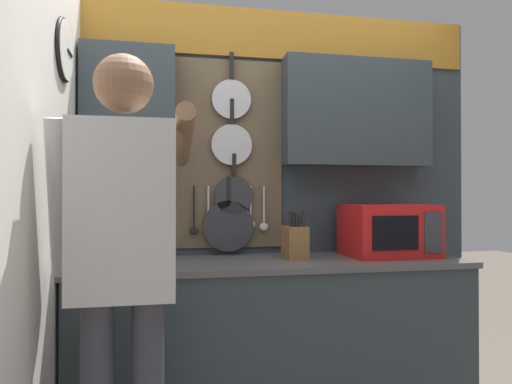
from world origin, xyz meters
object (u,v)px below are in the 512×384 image
Objects in this scene: utensil_crock at (106,246)px; person at (123,246)px; microwave at (388,230)px; knife_block at (295,242)px.

utensil_crock is 0.59m from person.
person is at bearing -157.25° from microwave.
microwave is 1.81× the size of knife_block.
knife_block is (-0.54, 0.00, -0.05)m from microwave.
knife_block is 0.14× the size of person.
utensil_crock is (-0.96, 0.00, -0.00)m from knife_block.
microwave is 1.30× the size of utensil_crock.
microwave is at bearing -0.13° from utensil_crock.
utensil_crock is 0.20× the size of person.
knife_block is 0.72× the size of utensil_crock.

